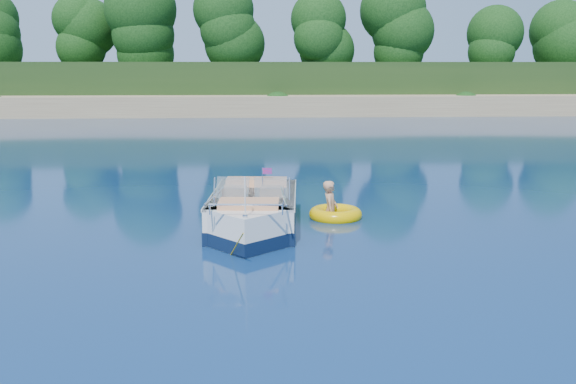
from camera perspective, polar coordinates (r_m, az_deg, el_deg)
The scene contains 6 objects.
ground at distance 13.32m, azimuth 5.10°, elevation -5.04°, with size 160.00×160.00×0.00m, color #0A2146.
shoreline at distance 76.50m, azimuth -1.79°, elevation 9.11°, with size 170.00×59.00×6.00m.
treeline at distance 53.74m, azimuth -1.15°, elevation 13.12°, with size 150.00×7.12×8.19m.
motorboat at distance 14.72m, azimuth -3.12°, elevation -2.04°, with size 2.20×5.44×1.81m.
tow_tube at distance 15.94m, azimuth 4.24°, elevation -1.99°, with size 1.47×1.47×0.35m.
boy at distance 15.88m, azimuth 3.78°, elevation -2.36°, with size 0.56×0.37×1.54m, color tan.
Camera 1 is at (-1.88, -12.66, 3.71)m, focal length 40.00 mm.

